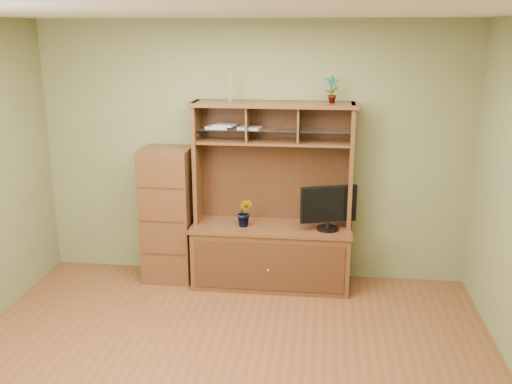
# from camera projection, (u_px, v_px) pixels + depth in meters

# --- Properties ---
(room) EXTENTS (4.54, 4.04, 2.74)m
(room) POSITION_uv_depth(u_px,v_px,m) (218.00, 209.00, 4.06)
(room) COLOR brown
(room) RESTS_ON ground
(media_hutch) EXTENTS (1.66, 0.61, 1.90)m
(media_hutch) POSITION_uv_depth(u_px,v_px,m) (272.00, 236.00, 5.91)
(media_hutch) COLOR #4F2A16
(media_hutch) RESTS_ON room
(monitor) EXTENTS (0.56, 0.22, 0.45)m
(monitor) POSITION_uv_depth(u_px,v_px,m) (329.00, 207.00, 5.66)
(monitor) COLOR black
(monitor) RESTS_ON media_hutch
(orchid_plant) EXTENTS (0.19, 0.17, 0.30)m
(orchid_plant) POSITION_uv_depth(u_px,v_px,m) (245.00, 213.00, 5.78)
(orchid_plant) COLOR #3A6221
(orchid_plant) RESTS_ON media_hutch
(top_plant) EXTENTS (0.15, 0.11, 0.26)m
(top_plant) POSITION_uv_depth(u_px,v_px,m) (332.00, 89.00, 5.51)
(top_plant) COLOR #2E6724
(top_plant) RESTS_ON media_hutch
(reed_diffuser) EXTENTS (0.06, 0.06, 0.29)m
(reed_diffuser) POSITION_uv_depth(u_px,v_px,m) (230.00, 90.00, 5.63)
(reed_diffuser) COLOR silver
(reed_diffuser) RESTS_ON media_hutch
(magazines) EXTENTS (0.57, 0.21, 0.04)m
(magazines) POSITION_uv_depth(u_px,v_px,m) (230.00, 127.00, 5.73)
(magazines) COLOR #B3B3B8
(magazines) RESTS_ON media_hutch
(side_cabinet) EXTENTS (0.51, 0.46, 1.42)m
(side_cabinet) POSITION_uv_depth(u_px,v_px,m) (168.00, 215.00, 6.01)
(side_cabinet) COLOR #4F2A16
(side_cabinet) RESTS_ON room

